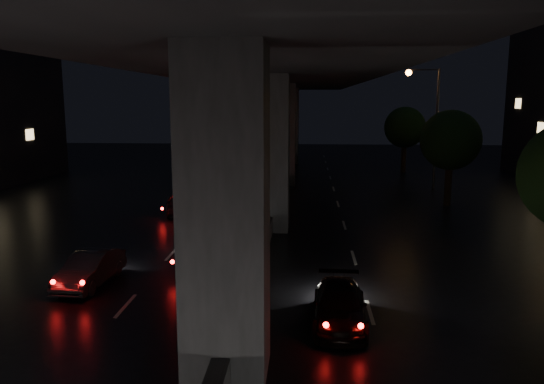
# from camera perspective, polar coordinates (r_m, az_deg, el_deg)

# --- Properties ---
(ground) EXTENTS (120.00, 120.00, 0.00)m
(ground) POSITION_cam_1_polar(r_m,az_deg,el_deg) (23.31, -1.12, -6.88)
(ground) COLOR black
(ground) RESTS_ON ground
(viaduct) EXTENTS (12.00, 80.00, 10.50)m
(viaduct) POSITION_cam_1_polar(r_m,az_deg,el_deg) (27.36, -0.27, 13.27)
(viaduct) COLOR #2F2F31
(viaduct) RESTS_ON ground
(median_barrier) EXTENTS (0.45, 70.00, 0.85)m
(median_barrier) POSITION_cam_1_polar(r_m,az_deg,el_deg) (28.02, -0.26, -3.11)
(median_barrier) COLOR #2F2F31
(median_barrier) RESTS_ON ground
(tree_c) EXTENTS (3.80, 3.80, 6.12)m
(tree_c) POSITION_cam_1_polar(r_m,az_deg,el_deg) (35.52, 18.66, 5.28)
(tree_c) COLOR black
(tree_c) RESTS_ON ground
(tree_d) EXTENTS (3.80, 3.80, 6.12)m
(tree_d) POSITION_cam_1_polar(r_m,az_deg,el_deg) (51.12, 14.10, 6.74)
(tree_d) COLOR black
(tree_d) RESTS_ON ground
(streetlight_far) EXTENTS (2.52, 0.44, 9.00)m
(streetlight_far) POSITION_cam_1_polar(r_m,az_deg,el_deg) (41.26, 16.60, 7.98)
(streetlight_far) COLOR #2D2D33
(streetlight_far) RESTS_ON ground
(car_3) EXTENTS (1.73, 3.95, 1.13)m
(car_3) POSITION_cam_1_polar(r_m,az_deg,el_deg) (16.54, 7.28, -12.03)
(car_3) COLOR black
(car_3) RESTS_ON ground
(car_4) EXTENTS (1.53, 3.75, 1.21)m
(car_4) POSITION_cam_1_polar(r_m,az_deg,el_deg) (20.75, -19.01, -7.81)
(car_4) COLOR black
(car_4) RESTS_ON ground
(car_5) EXTENTS (1.85, 3.65, 1.15)m
(car_5) POSITION_cam_1_polar(r_m,az_deg,el_deg) (22.03, -8.35, -6.42)
(car_5) COLOR black
(car_5) RESTS_ON ground
(car_6) EXTENTS (2.14, 3.56, 1.13)m
(car_6) POSITION_cam_1_polar(r_m,az_deg,el_deg) (32.02, -10.11, -1.37)
(car_6) COLOR black
(car_6) RESTS_ON ground
(car_7) EXTENTS (1.66, 3.83, 1.10)m
(car_7) POSITION_cam_1_polar(r_m,az_deg,el_deg) (34.47, -9.21, -0.57)
(car_7) COLOR #232326
(car_7) RESTS_ON ground
(car_8) EXTENTS (1.53, 3.35, 1.12)m
(car_8) POSITION_cam_1_polar(r_m,az_deg,el_deg) (34.45, -4.74, -0.47)
(car_8) COLOR black
(car_8) RESTS_ON ground
(car_9) EXTENTS (1.40, 3.85, 1.26)m
(car_9) POSITION_cam_1_polar(r_m,az_deg,el_deg) (41.14, -2.38, 1.34)
(car_9) COLOR #3F3936
(car_9) RESTS_ON ground
(car_10) EXTENTS (3.25, 5.01, 1.28)m
(car_10) POSITION_cam_1_polar(r_m,az_deg,el_deg) (49.11, -1.87, 2.75)
(car_10) COLOR black
(car_10) RESTS_ON ground
(car_11) EXTENTS (3.13, 4.98, 1.28)m
(car_11) POSITION_cam_1_polar(r_m,az_deg,el_deg) (52.22, -5.25, 3.13)
(car_11) COLOR black
(car_11) RESTS_ON ground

